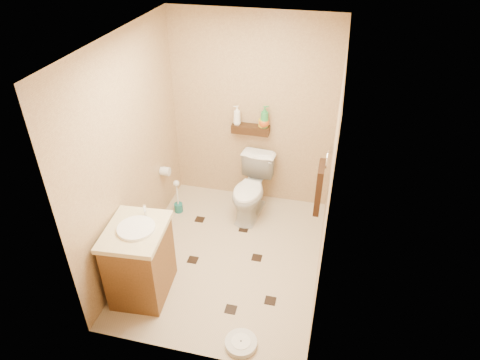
# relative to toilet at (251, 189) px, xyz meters

# --- Properties ---
(ground) EXTENTS (2.50, 2.50, 0.00)m
(ground) POSITION_rel_toilet_xyz_m (-0.09, -0.83, -0.38)
(ground) COLOR #C7AE92
(ground) RESTS_ON ground
(wall_back) EXTENTS (2.00, 0.04, 2.40)m
(wall_back) POSITION_rel_toilet_xyz_m (-0.09, 0.42, 0.82)
(wall_back) COLOR tan
(wall_back) RESTS_ON ground
(wall_front) EXTENTS (2.00, 0.04, 2.40)m
(wall_front) POSITION_rel_toilet_xyz_m (-0.09, -2.08, 0.82)
(wall_front) COLOR tan
(wall_front) RESTS_ON ground
(wall_left) EXTENTS (0.04, 2.50, 2.40)m
(wall_left) POSITION_rel_toilet_xyz_m (-1.09, -0.83, 0.82)
(wall_left) COLOR tan
(wall_left) RESTS_ON ground
(wall_right) EXTENTS (0.04, 2.50, 2.40)m
(wall_right) POSITION_rel_toilet_xyz_m (0.91, -0.83, 0.82)
(wall_right) COLOR tan
(wall_right) RESTS_ON ground
(ceiling) EXTENTS (2.00, 2.50, 0.02)m
(ceiling) POSITION_rel_toilet_xyz_m (-0.09, -0.83, 2.02)
(ceiling) COLOR silver
(ceiling) RESTS_ON wall_back
(wall_shelf) EXTENTS (0.46, 0.14, 0.10)m
(wall_shelf) POSITION_rel_toilet_xyz_m (-0.09, 0.34, 0.64)
(wall_shelf) COLOR #39230F
(wall_shelf) RESTS_ON wall_back
(floor_accents) EXTENTS (1.19, 1.38, 0.01)m
(floor_accents) POSITION_rel_toilet_xyz_m (-0.03, -0.87, -0.37)
(floor_accents) COLOR black
(floor_accents) RESTS_ON ground
(toilet) EXTENTS (0.49, 0.78, 0.75)m
(toilet) POSITION_rel_toilet_xyz_m (0.00, 0.00, 0.00)
(toilet) COLOR white
(toilet) RESTS_ON ground
(vanity) EXTENTS (0.59, 0.70, 0.93)m
(vanity) POSITION_rel_toilet_xyz_m (-0.79, -1.49, 0.04)
(vanity) COLOR brown
(vanity) RESTS_ON ground
(bathroom_scale) EXTENTS (0.32, 0.32, 0.06)m
(bathroom_scale) POSITION_rel_toilet_xyz_m (0.32, -1.90, -0.35)
(bathroom_scale) COLOR silver
(bathroom_scale) RESTS_ON ground
(toilet_brush) EXTENTS (0.11, 0.11, 0.47)m
(toilet_brush) POSITION_rel_toilet_xyz_m (-0.91, -0.17, -0.21)
(toilet_brush) COLOR #196764
(toilet_brush) RESTS_ON ground
(towel_ring) EXTENTS (0.12, 0.30, 0.76)m
(towel_ring) POSITION_rel_toilet_xyz_m (0.83, -0.58, 0.57)
(towel_ring) COLOR silver
(towel_ring) RESTS_ON wall_right
(toilet_paper) EXTENTS (0.12, 0.11, 0.12)m
(toilet_paper) POSITION_rel_toilet_xyz_m (-1.03, -0.18, 0.22)
(toilet_paper) COLOR silver
(toilet_paper) RESTS_ON wall_left
(bottle_a) EXTENTS (0.12, 0.12, 0.24)m
(bottle_a) POSITION_rel_toilet_xyz_m (-0.26, 0.34, 0.81)
(bottle_a) COLOR white
(bottle_a) RESTS_ON wall_shelf
(bottle_b) EXTENTS (0.10, 0.10, 0.15)m
(bottle_b) POSITION_rel_toilet_xyz_m (0.05, 0.34, 0.77)
(bottle_b) COLOR gold
(bottle_b) RESTS_ON wall_shelf
(bottle_c) EXTENTS (0.15, 0.15, 0.16)m
(bottle_c) POSITION_rel_toilet_xyz_m (0.08, 0.34, 0.77)
(bottle_c) COLOR #C14E16
(bottle_c) RESTS_ON wall_shelf
(bottle_d) EXTENTS (0.14, 0.14, 0.27)m
(bottle_d) POSITION_rel_toilet_xyz_m (0.08, 0.34, 0.83)
(bottle_d) COLOR #2F8E42
(bottle_d) RESTS_ON wall_shelf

